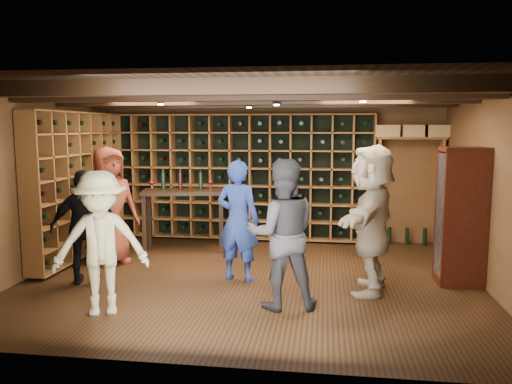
# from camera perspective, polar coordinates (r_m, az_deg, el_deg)

# --- Properties ---
(ground) EXTENTS (6.00, 6.00, 0.00)m
(ground) POSITION_cam_1_polar(r_m,az_deg,el_deg) (6.82, -0.61, -9.90)
(ground) COLOR #331D0E
(ground) RESTS_ON ground
(room_shell) EXTENTS (6.00, 6.00, 6.00)m
(room_shell) POSITION_cam_1_polar(r_m,az_deg,el_deg) (6.57, -0.57, 10.81)
(room_shell) COLOR brown
(room_shell) RESTS_ON ground
(wine_rack_back) EXTENTS (4.65, 0.30, 2.20)m
(wine_rack_back) POSITION_cam_1_polar(r_m,az_deg,el_deg) (8.94, -1.75, 1.75)
(wine_rack_back) COLOR brown
(wine_rack_back) RESTS_ON ground
(wine_rack_left) EXTENTS (0.30, 2.65, 2.20)m
(wine_rack_left) POSITION_cam_1_polar(r_m,az_deg,el_deg) (8.24, -19.58, 0.85)
(wine_rack_left) COLOR brown
(wine_rack_left) RESTS_ON ground
(crate_shelf) EXTENTS (1.20, 0.32, 2.07)m
(crate_shelf) POSITION_cam_1_polar(r_m,az_deg,el_deg) (8.89, 17.26, 4.10)
(crate_shelf) COLOR brown
(crate_shelf) RESTS_ON ground
(display_cabinet) EXTENTS (0.55, 0.50, 1.75)m
(display_cabinet) POSITION_cam_1_polar(r_m,az_deg,el_deg) (6.97, 22.34, -2.85)
(display_cabinet) COLOR #38120B
(display_cabinet) RESTS_ON ground
(man_blue_shirt) EXTENTS (0.66, 0.51, 1.61)m
(man_blue_shirt) POSITION_cam_1_polar(r_m,az_deg,el_deg) (6.60, -2.06, -3.29)
(man_blue_shirt) COLOR navy
(man_blue_shirt) RESTS_ON ground
(man_grey_suit) EXTENTS (0.93, 0.79, 1.69)m
(man_grey_suit) POSITION_cam_1_polar(r_m,az_deg,el_deg) (5.60, 2.99, -4.83)
(man_grey_suit) COLOR black
(man_grey_suit) RESTS_ON ground
(guest_red_floral) EXTENTS (0.98, 1.01, 1.75)m
(guest_red_floral) POSITION_cam_1_polar(r_m,az_deg,el_deg) (7.71, -16.40, -1.51)
(guest_red_floral) COLOR maroon
(guest_red_floral) RESTS_ON ground
(guest_woman_black) EXTENTS (0.94, 0.61, 1.49)m
(guest_woman_black) POSITION_cam_1_polar(r_m,az_deg,el_deg) (6.82, -18.92, -3.85)
(guest_woman_black) COLOR black
(guest_woman_black) RESTS_ON ground
(guest_khaki) EXTENTS (1.16, 0.91, 1.57)m
(guest_khaki) POSITION_cam_1_polar(r_m,az_deg,el_deg) (5.67, -17.33, -5.61)
(guest_khaki) COLOR gray
(guest_khaki) RESTS_ON ground
(guest_beige) EXTENTS (0.88, 1.77, 1.82)m
(guest_beige) POSITION_cam_1_polar(r_m,az_deg,el_deg) (6.28, 13.03, -3.03)
(guest_beige) COLOR tan
(guest_beige) RESTS_ON ground
(tasting_table) EXTENTS (1.44, 0.93, 1.29)m
(tasting_table) POSITION_cam_1_polar(r_m,az_deg,el_deg) (8.30, -8.28, -0.67)
(tasting_table) COLOR black
(tasting_table) RESTS_ON ground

